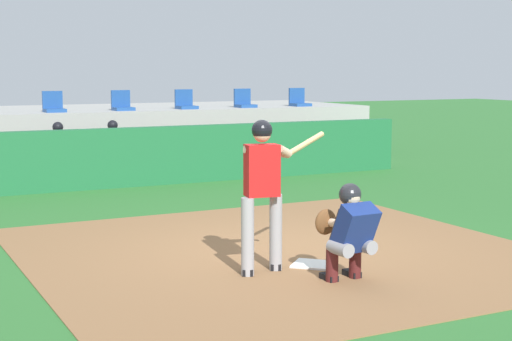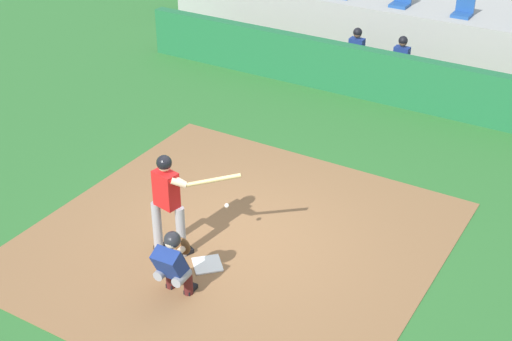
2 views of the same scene
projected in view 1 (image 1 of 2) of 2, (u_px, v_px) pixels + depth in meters
name	position (u px, v px, depth m)	size (l,w,h in m)	color
ground_plane	(280.00, 252.00, 10.20)	(80.00, 80.00, 0.00)	#2D6B2D
dirt_infield	(280.00, 252.00, 10.20)	(6.40, 6.40, 0.01)	olive
home_plate	(312.00, 264.00, 9.49)	(0.44, 0.44, 0.02)	white
batter_at_plate	(264.00, 186.00, 9.04)	(1.39, 0.64, 1.80)	#99999E
catcher_crouched	(349.00, 229.00, 8.69)	(0.49, 1.88, 1.13)	gray
dugout_wall	(127.00, 157.00, 15.87)	(13.00, 0.30, 1.20)	#1E6638
dugout_bench	(113.00, 170.00, 16.81)	(11.80, 0.44, 0.45)	olive
dugout_player_0	(60.00, 152.00, 16.09)	(0.49, 0.70, 1.30)	#939399
dugout_player_1	(115.00, 150.00, 16.61)	(0.49, 0.70, 1.30)	#939399
stands_platform	(74.00, 136.00, 19.75)	(15.00, 4.40, 1.40)	#9E9E99
stadium_seat_3	(54.00, 106.00, 17.93)	(0.46, 0.46, 0.48)	#1E478C
stadium_seat_4	(122.00, 105.00, 18.66)	(0.46, 0.46, 0.48)	#1E478C
stadium_seat_5	(186.00, 103.00, 19.39)	(0.46, 0.46, 0.48)	#1E478C
stadium_seat_6	(244.00, 102.00, 20.12)	(0.46, 0.46, 0.48)	#1E478C
stadium_seat_7	(299.00, 101.00, 20.85)	(0.46, 0.46, 0.48)	#1E478C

